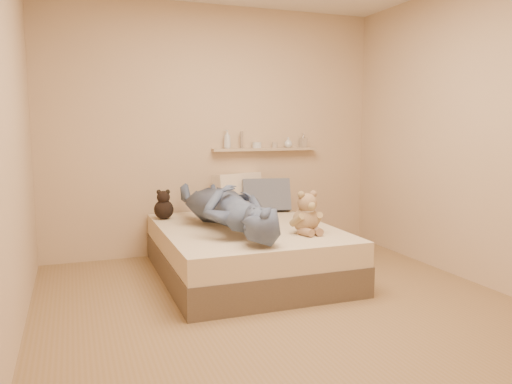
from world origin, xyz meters
name	(u,v)px	position (x,y,z in m)	size (l,w,h in m)	color
room	(288,134)	(0.00, 0.00, 1.30)	(3.80, 3.80, 3.80)	olive
bed	(245,251)	(0.00, 0.93, 0.22)	(1.50, 1.90, 0.45)	brown
game_console	(242,220)	(-0.20, 0.42, 0.61)	(0.20, 0.11, 0.06)	#ADB0B4
teddy_bear	(307,216)	(0.39, 0.47, 0.60)	(0.30, 0.29, 0.37)	tan
dark_plush	(164,206)	(-0.63, 1.54, 0.58)	(0.19, 0.19, 0.29)	black
pillow_cream	(238,192)	(0.20, 1.76, 0.65)	(0.55, 0.16, 0.40)	beige
pillow_grey	(266,195)	(0.47, 1.62, 0.62)	(0.50, 0.14, 0.34)	#575A6A
person	(227,207)	(-0.19, 0.87, 0.65)	(0.62, 1.69, 0.41)	slate
wall_shelf	(266,149)	(0.55, 1.84, 1.10)	(1.20, 0.12, 0.03)	tan
shelf_bottles	(265,141)	(0.55, 1.84, 1.18)	(0.99, 0.11, 0.20)	silver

